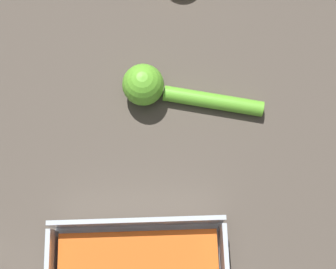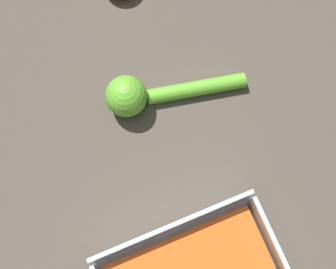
{
  "view_description": "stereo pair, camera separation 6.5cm",
  "coord_description": "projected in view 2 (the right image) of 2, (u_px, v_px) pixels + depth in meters",
  "views": [
    {
      "loc": [
        -0.05,
        -0.05,
        0.66
      ],
      "look_at": [
        -0.06,
        -0.24,
        0.03
      ],
      "focal_mm": 50.0,
      "sensor_mm": 36.0,
      "label": 1
    },
    {
      "loc": [
        0.01,
        -0.07,
        0.66
      ],
      "look_at": [
        -0.06,
        -0.24,
        0.03
      ],
      "focal_mm": 50.0,
      "sensor_mm": 36.0,
      "label": 2
    }
  ],
  "objects": [
    {
      "name": "lemon_squeezer",
      "position": [
        144.0,
        94.0,
        0.68
      ],
      "size": [
        0.21,
        0.08,
        0.06
      ],
      "rotation": [
        0.0,
        0.0,
        6.08
      ],
      "color": "#6BC633",
      "rests_on": "ground_plane"
    }
  ]
}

